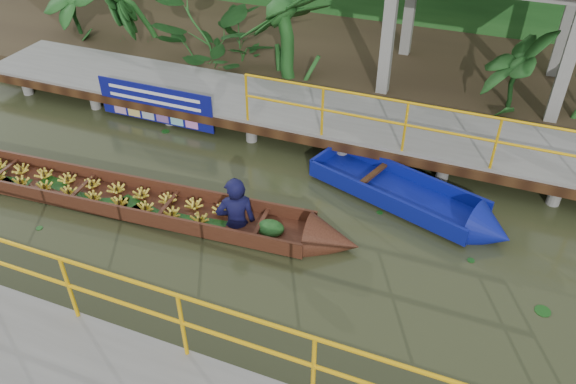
% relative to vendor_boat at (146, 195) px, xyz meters
% --- Properties ---
extents(ground, '(80.00, 80.00, 0.00)m').
position_rel_vendor_boat_xyz_m(ground, '(1.73, 0.14, -0.32)').
color(ground, '#272E17').
rests_on(ground, ground).
extents(land_strip, '(30.00, 8.00, 0.45)m').
position_rel_vendor_boat_xyz_m(land_strip, '(1.73, 7.64, -0.09)').
color(land_strip, '#302418').
rests_on(land_strip, ground).
extents(far_dock, '(16.00, 2.06, 1.66)m').
position_rel_vendor_boat_xyz_m(far_dock, '(1.75, 3.57, 0.16)').
color(far_dock, slate).
rests_on(far_dock, ground).
extents(vendor_boat, '(8.65, 1.43, 2.25)m').
position_rel_vendor_boat_xyz_m(vendor_boat, '(0.00, 0.00, 0.00)').
color(vendor_boat, '#391A0F').
rests_on(vendor_boat, ground).
extents(moored_blue_boat, '(3.87, 2.09, 0.90)m').
position_rel_vendor_boat_xyz_m(moored_blue_boat, '(4.89, 1.66, -0.16)').
color(moored_blue_boat, navy).
rests_on(moored_blue_boat, ground).
extents(blue_banner, '(2.78, 0.04, 0.87)m').
position_rel_vendor_boat_xyz_m(blue_banner, '(-1.44, 2.62, 0.24)').
color(blue_banner, navy).
rests_on(blue_banner, ground).
extents(tropical_plants, '(14.33, 1.33, 1.66)m').
position_rel_vendor_boat_xyz_m(tropical_plants, '(0.39, 5.44, 0.96)').
color(tropical_plants, '#133B13').
rests_on(tropical_plants, ground).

